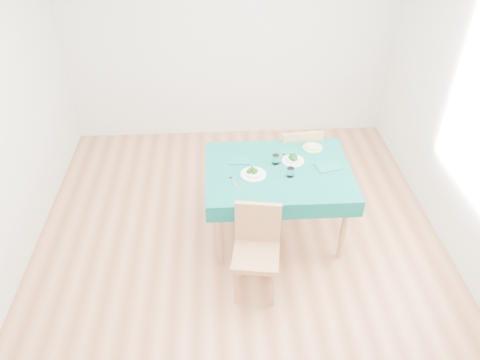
{
  "coord_description": "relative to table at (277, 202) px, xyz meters",
  "views": [
    {
      "loc": [
        -0.18,
        -3.22,
        3.25
      ],
      "look_at": [
        0.0,
        0.0,
        0.85
      ],
      "focal_mm": 35.0,
      "sensor_mm": 36.0,
      "label": 1
    }
  ],
  "objects": [
    {
      "name": "bowl_near",
      "position": [
        -0.24,
        -0.06,
        0.41
      ],
      "size": [
        0.23,
        0.23,
        0.07
      ],
      "primitive_type": null,
      "color": "white",
      "rests_on": "table"
    },
    {
      "name": "chair_near",
      "position": [
        -0.27,
        -0.75,
        0.1
      ],
      "size": [
        0.44,
        0.47,
        0.96
      ],
      "primitive_type": "cube",
      "rotation": [
        0.0,
        0.0,
        -0.15
      ],
      "color": "#AB7B50",
      "rests_on": "ground"
    },
    {
      "name": "bread_slice",
      "position": [
        0.38,
        0.35,
        0.4
      ],
      "size": [
        0.12,
        0.12,
        0.02
      ],
      "primitive_type": "cube",
      "rotation": [
        0.0,
        0.0,
        -0.27
      ],
      "color": "beige",
      "rests_on": "side_plate"
    },
    {
      "name": "side_plate",
      "position": [
        0.38,
        0.35,
        0.38
      ],
      "size": [
        0.2,
        0.2,
        0.01
      ],
      "primitive_type": "cylinder",
      "color": "#98C05D",
      "rests_on": "table"
    },
    {
      "name": "table",
      "position": [
        0.0,
        0.0,
        0.0
      ],
      "size": [
        1.34,
        1.02,
        0.76
      ],
      "primitive_type": "cube",
      "color": "#085952",
      "rests_on": "ground"
    },
    {
      "name": "room_shell",
      "position": [
        -0.37,
        -0.26,
        0.97
      ],
      "size": [
        4.02,
        4.52,
        2.73
      ],
      "color": "#9C6241",
      "rests_on": "ground"
    },
    {
      "name": "knife_near",
      "position": [
        -0.19,
        -0.07,
        0.38
      ],
      "size": [
        0.08,
        0.23,
        0.0
      ],
      "primitive_type": "cube",
      "rotation": [
        0.0,
        0.0,
        -0.28
      ],
      "color": "silver",
      "rests_on": "table"
    },
    {
      "name": "tumbler_side",
      "position": [
        0.09,
        -0.1,
        0.42
      ],
      "size": [
        0.07,
        0.07,
        0.09
      ],
      "primitive_type": "cylinder",
      "color": "white",
      "rests_on": "table"
    },
    {
      "name": "tumbler_center",
      "position": [
        -0.02,
        0.11,
        0.42
      ],
      "size": [
        0.07,
        0.07,
        0.09
      ],
      "primitive_type": "cylinder",
      "color": "white",
      "rests_on": "table"
    },
    {
      "name": "fork_far",
      "position": [
        0.07,
        0.18,
        0.38
      ],
      "size": [
        0.04,
        0.16,
        0.0
      ],
      "primitive_type": "cube",
      "rotation": [
        0.0,
        0.0,
        -0.14
      ],
      "color": "silver",
      "rests_on": "table"
    },
    {
      "name": "bowl_far",
      "position": [
        0.15,
        0.13,
        0.41
      ],
      "size": [
        0.21,
        0.21,
        0.06
      ],
      "primitive_type": null,
      "color": "white",
      "rests_on": "table"
    },
    {
      "name": "fork_near",
      "position": [
        -0.42,
        -0.17,
        0.38
      ],
      "size": [
        0.08,
        0.17,
        0.0
      ],
      "primitive_type": "cube",
      "rotation": [
        0.0,
        0.0,
        0.35
      ],
      "color": "silver",
      "rests_on": "table"
    },
    {
      "name": "knife_far",
      "position": [
        0.53,
        0.07,
        0.38
      ],
      "size": [
        0.11,
        0.19,
        0.0
      ],
      "primitive_type": "cube",
      "rotation": [
        0.0,
        0.0,
        -0.49
      ],
      "color": "silver",
      "rests_on": "table"
    },
    {
      "name": "chair_far",
      "position": [
        0.29,
        0.68,
        0.14
      ],
      "size": [
        0.45,
        0.49,
        1.03
      ],
      "primitive_type": "cube",
      "rotation": [
        0.0,
        0.0,
        3.23
      ],
      "color": "#AB7B50",
      "rests_on": "ground"
    },
    {
      "name": "napkin_far",
      "position": [
        0.47,
        0.02,
        0.39
      ],
      "size": [
        0.26,
        0.21,
        0.01
      ],
      "primitive_type": "cube",
      "rotation": [
        0.0,
        0.0,
        0.26
      ],
      "color": "#0B625A",
      "rests_on": "table"
    },
    {
      "name": "napkin_near",
      "position": [
        -0.35,
        0.16,
        0.38
      ],
      "size": [
        0.2,
        0.15,
        0.01
      ],
      "primitive_type": "cube",
      "rotation": [
        0.0,
        0.0,
        -0.09
      ],
      "color": "#0B625A",
      "rests_on": "table"
    }
  ]
}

